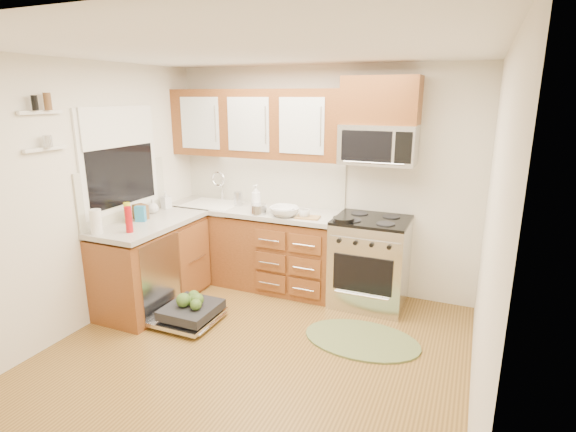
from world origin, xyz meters
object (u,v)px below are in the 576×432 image
at_px(stock_pot, 258,209).
at_px(dishwasher, 188,313).
at_px(upper_cabinets, 256,124).
at_px(skillet, 343,219).
at_px(paper_towel_roll, 96,222).
at_px(bowl_a, 283,209).
at_px(rug, 362,340).
at_px(microwave, 378,145).
at_px(sink, 213,214).
at_px(cutting_board, 308,217).
at_px(cup, 304,214).
at_px(range, 370,262).
at_px(bowl_b, 285,212).

bearing_deg(stock_pot, dishwasher, -109.80).
bearing_deg(upper_cabinets, skillet, -17.30).
bearing_deg(paper_towel_roll, bowl_a, 47.62).
height_order(rug, stock_pot, stock_pot).
relative_size(microwave, sink, 1.23).
height_order(microwave, rug, microwave).
distance_m(microwave, cutting_board, 1.04).
relative_size(skillet, paper_towel_roll, 0.92).
distance_m(microwave, dishwasher, 2.55).
distance_m(sink, skillet, 1.71).
bearing_deg(dishwasher, cutting_board, 47.68).
relative_size(stock_pot, cup, 1.54).
distance_m(microwave, cup, 1.04).
height_order(upper_cabinets, microwave, upper_cabinets).
height_order(rug, cup, cup).
bearing_deg(range, microwave, 90.00).
height_order(sink, skillet, skillet).
xyz_separation_m(paper_towel_roll, bowl_b, (1.37, 1.27, -0.07)).
bearing_deg(dishwasher, stock_pot, 70.20).
relative_size(upper_cabinets, bowl_a, 7.23).
xyz_separation_m(range, sink, (-1.93, -0.01, 0.33)).
relative_size(dishwasher, bowl_a, 2.47).
distance_m(range, skillet, 0.59).
bearing_deg(rug, bowl_a, 145.71).
relative_size(sink, cup, 5.34).
bearing_deg(microwave, range, -90.00).
distance_m(dishwasher, skillet, 1.81).
distance_m(cutting_board, bowl_b, 0.26).
bearing_deg(cup, bowl_a, 157.16).
bearing_deg(skillet, rug, -57.23).
xyz_separation_m(upper_cabinets, rug, (1.54, -0.94, -1.86)).
bearing_deg(microwave, sink, -176.15).
distance_m(range, bowl_a, 1.10).
relative_size(sink, skillet, 2.86).
height_order(dishwasher, paper_towel_roll, paper_towel_roll).
bearing_deg(cutting_board, skillet, -8.43).
distance_m(dishwasher, rug, 1.71).
bearing_deg(microwave, paper_towel_roll, -145.45).
xyz_separation_m(stock_pot, cutting_board, (0.56, 0.05, -0.04)).
bearing_deg(stock_pot, bowl_b, 5.72).
bearing_deg(upper_cabinets, stock_pot, -61.06).
distance_m(stock_pot, cup, 0.52).
relative_size(cutting_board, cup, 2.15).
xyz_separation_m(range, bowl_a, (-0.99, -0.04, 0.48)).
relative_size(sink, bowl_a, 2.19).
xyz_separation_m(upper_cabinets, skillet, (1.16, -0.36, -0.90)).
relative_size(microwave, dishwasher, 1.09).
height_order(upper_cabinets, cutting_board, upper_cabinets).
bearing_deg(microwave, rug, -81.91).
xyz_separation_m(sink, paper_towel_roll, (-0.35, -1.44, 0.24)).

